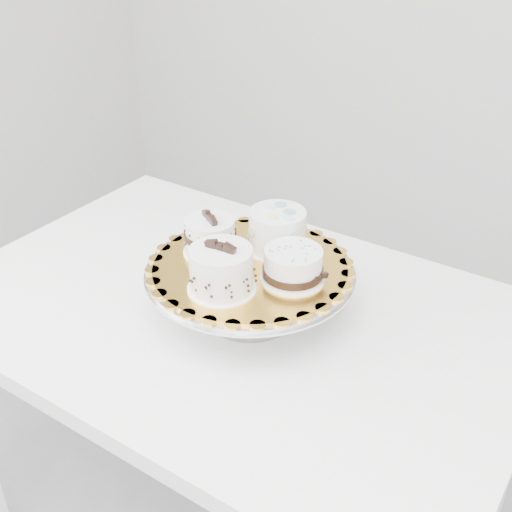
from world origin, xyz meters
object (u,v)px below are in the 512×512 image
Objects in this scene: table at (233,342)px; cake_swirl at (221,270)px; cake_stand at (250,283)px; cake_dots at (277,230)px; cake_banded at (210,237)px; cake_board at (250,266)px; cake_ribbon at (294,266)px.

cake_swirl reaches higher than table.
cake_dots reaches higher than cake_stand.
cake_swirl reaches higher than cake_banded.
cake_board reaches higher than cake_stand.
cake_dots reaches higher than cake_ribbon.
cake_ribbon is at bearing 0.38° from table.
cake_swirl is 0.94× the size of cake_banded.
cake_stand is at bearing 32.28° from cake_banded.
table is 0.23m from cake_banded.
cake_stand is at bearing -160.33° from cake_ribbon.
cake_ribbon is at bearing 42.08° from cake_swirl.
cake_dots is (0.01, 0.08, 0.04)m from cake_board.
cake_dots is at bearing 55.79° from table.
cake_banded is (-0.09, -0.00, 0.03)m from cake_board.
cake_board is 0.09m from cake_dots.
cake_dots is (0.05, 0.08, 0.24)m from table.
cake_stand is at bearing -115.80° from cake_dots.
cake_stand is 3.04× the size of cake_ribbon.
table is 0.26m from cake_ribbon.
table is at bearing -161.84° from cake_ribbon.
table is 0.20m from cake_board.
cake_stand is at bearing -2.66° from table.
cake_stand is 0.11m from cake_ribbon.
cake_stand is at bearing 0.00° from cake_board.
cake_banded is (-0.04, -0.00, 0.23)m from table.
cake_ribbon reaches higher than cake_stand.
cake_stand is 0.11m from cake_banded.
cake_board is 2.80× the size of cake_banded.
cake_swirl reaches higher than cake_dots.
cake_ribbon is (0.09, 0.00, 0.07)m from cake_stand.
cake_stand is 0.04m from cake_board.
cake_banded reaches higher than table.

